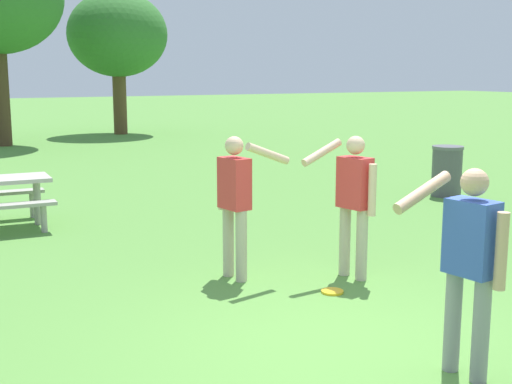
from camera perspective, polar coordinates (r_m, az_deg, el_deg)
name	(u,v)px	position (r m, az deg, el deg)	size (l,w,h in m)	color
ground_plane	(342,346)	(6.09, 7.20, -12.71)	(120.00, 120.00, 0.00)	#568E3D
person_thrower	(469,257)	(5.43, 17.44, -5.22)	(0.74, 0.61, 1.64)	gray
person_catcher	(235,196)	(7.68, -1.73, -0.35)	(0.74, 0.61, 1.64)	#B7AD93
person_bystander	(354,196)	(7.78, 8.18, -0.31)	(0.76, 0.60, 1.64)	#B7AD93
frisbee	(332,292)	(7.44, 6.41, -8.29)	(0.24, 0.24, 0.03)	yellow
trash_can_beside_table	(447,171)	(13.45, 15.69, 1.71)	(0.59, 0.59, 0.96)	#515156
tree_far_right	(118,35)	(26.51, -11.52, 12.75)	(3.70, 3.70, 5.30)	brown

